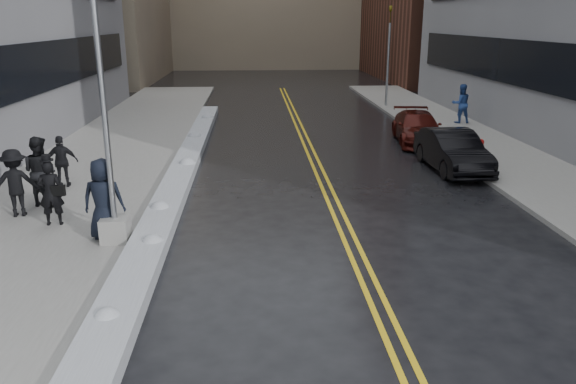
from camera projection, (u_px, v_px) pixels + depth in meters
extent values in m
plane|color=black|center=(251.00, 278.00, 12.11)|extent=(160.00, 160.00, 0.00)
cube|color=gray|center=(100.00, 165.00, 21.28)|extent=(5.50, 50.00, 0.15)
cube|color=gray|center=(504.00, 159.00, 22.22)|extent=(4.00, 50.00, 0.15)
cube|color=gold|center=(312.00, 163.00, 21.78)|extent=(0.12, 50.00, 0.01)
cube|color=gold|center=(319.00, 163.00, 21.80)|extent=(0.12, 50.00, 0.01)
cube|color=#B8BBC2|center=(181.00, 175.00, 19.54)|extent=(0.90, 30.00, 0.34)
cube|color=gray|center=(115.00, 229.00, 13.68)|extent=(0.65, 0.65, 0.60)
cylinder|color=gray|center=(100.00, 71.00, 12.57)|extent=(0.14, 0.14, 7.00)
cylinder|color=maroon|center=(480.00, 150.00, 22.05)|extent=(0.24, 0.24, 0.60)
sphere|color=maroon|center=(481.00, 142.00, 21.96)|extent=(0.26, 0.26, 0.26)
cylinder|color=maroon|center=(480.00, 148.00, 22.03)|extent=(0.25, 0.10, 0.10)
cylinder|color=gray|center=(388.00, 65.00, 34.72)|extent=(0.14, 0.14, 5.00)
imported|color=#594C0C|center=(390.00, 14.00, 33.84)|extent=(0.16, 0.20, 1.00)
imported|color=black|center=(51.00, 193.00, 14.61)|extent=(0.68, 0.49, 1.74)
imported|color=black|center=(40.00, 171.00, 16.12)|extent=(1.22, 1.10, 2.04)
imported|color=black|center=(103.00, 199.00, 13.66)|extent=(0.99, 0.65, 2.02)
imported|color=black|center=(62.00, 161.00, 17.99)|extent=(1.03, 0.53, 1.67)
imported|color=black|center=(16.00, 183.00, 15.29)|extent=(1.34, 0.98, 1.87)
imported|color=navy|center=(461.00, 104.00, 29.21)|extent=(0.99, 0.78, 2.01)
imported|color=black|center=(452.00, 151.00, 20.55)|extent=(1.69, 4.54, 1.48)
imported|color=#3E0E0A|center=(418.00, 128.00, 25.25)|extent=(2.44, 4.90, 1.37)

